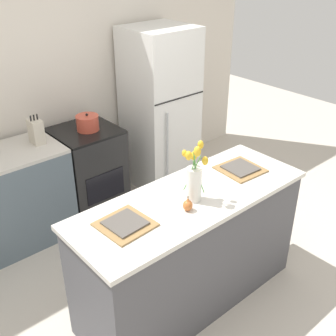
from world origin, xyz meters
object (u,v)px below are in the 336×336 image
object	(u,v)px
plate_setting_right	(240,169)
cooking_pot	(88,123)
stove_range	(89,171)
knife_block	(36,132)
pear_figurine	(188,205)
plate_setting_left	(125,224)
refrigerator	(160,109)
flower_vase	(194,178)

from	to	relation	value
plate_setting_right	cooking_pot	distance (m)	1.60
stove_range	knife_block	distance (m)	0.74
plate_setting_right	cooking_pot	xyz separation A→B (m)	(-0.42, 1.55, 0.01)
pear_figurine	plate_setting_left	size ratio (longest dim) A/B	0.33
cooking_pot	knife_block	size ratio (longest dim) A/B	0.81
refrigerator	plate_setting_left	distance (m)	2.24
refrigerator	knife_block	xyz separation A→B (m)	(-1.43, 0.02, 0.14)
flower_vase	pear_figurine	bearing A→B (deg)	-150.29
knife_block	stove_range	bearing A→B (deg)	-2.08
stove_range	refrigerator	distance (m)	1.04
stove_range	plate_setting_right	bearing A→B (deg)	-74.11
refrigerator	plate_setting_left	size ratio (longest dim) A/B	5.35
plate_setting_left	refrigerator	bearing A→B (deg)	44.56
pear_figurine	plate_setting_right	world-z (taller)	pear_figurine
pear_figurine	cooking_pot	size ratio (longest dim) A/B	0.49
refrigerator	cooking_pot	distance (m)	0.93
flower_vase	plate_setting_left	xyz separation A→B (m)	(-0.53, 0.07, -0.16)
cooking_pot	knife_block	world-z (taller)	knife_block
pear_figurine	plate_setting_left	bearing A→B (deg)	161.79
pear_figurine	cooking_pot	world-z (taller)	cooking_pot
stove_range	plate_setting_right	size ratio (longest dim) A/B	2.75
flower_vase	plate_setting_right	world-z (taller)	flower_vase
stove_range	plate_setting_left	world-z (taller)	plate_setting_left
plate_setting_right	plate_setting_left	bearing A→B (deg)	180.00
pear_figurine	refrigerator	bearing A→B (deg)	55.17
plate_setting_right	pear_figurine	bearing A→B (deg)	-168.89
plate_setting_left	plate_setting_right	xyz separation A→B (m)	(1.09, 0.00, 0.00)
plate_setting_right	cooking_pot	bearing A→B (deg)	105.32
cooking_pot	knife_block	xyz separation A→B (m)	(-0.50, 0.04, 0.04)
knife_block	pear_figurine	bearing A→B (deg)	-82.18
refrigerator	pear_figurine	size ratio (longest dim) A/B	16.26
refrigerator	plate_setting_left	bearing A→B (deg)	-135.44
refrigerator	pear_figurine	world-z (taller)	refrigerator
stove_range	plate_setting_right	world-z (taller)	plate_setting_right
refrigerator	plate_setting_right	world-z (taller)	refrigerator
flower_vase	knife_block	size ratio (longest dim) A/B	1.58
stove_range	plate_setting_left	xyz separation A→B (m)	(-0.65, -1.57, 0.52)
plate_setting_right	knife_block	xyz separation A→B (m)	(-0.92, 1.59, 0.05)
plate_setting_left	plate_setting_right	bearing A→B (deg)	0.00
plate_setting_left	cooking_pot	distance (m)	1.69
knife_block	cooking_pot	bearing A→B (deg)	-5.01
stove_range	pear_figurine	bearing A→B (deg)	-97.95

